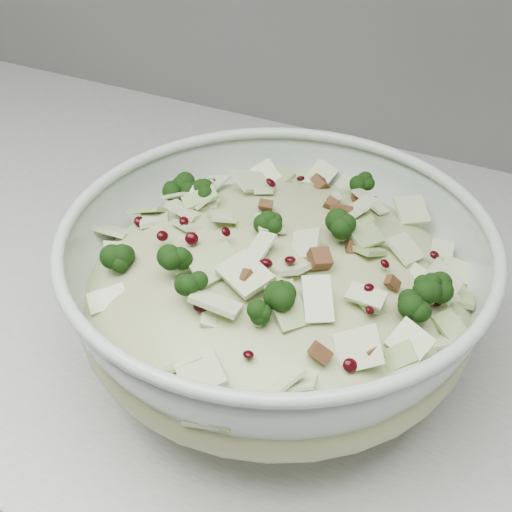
% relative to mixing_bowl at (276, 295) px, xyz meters
% --- Properties ---
extents(mixing_bowl, '(0.36, 0.36, 0.12)m').
position_rel_mixing_bowl_xyz_m(mixing_bowl, '(0.00, 0.00, 0.00)').
color(mixing_bowl, '#B8CABE').
rests_on(mixing_bowl, counter).
extents(salad, '(0.30, 0.30, 0.12)m').
position_rel_mixing_bowl_xyz_m(salad, '(0.00, -0.00, 0.02)').
color(salad, '#9EAB75').
rests_on(salad, mixing_bowl).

